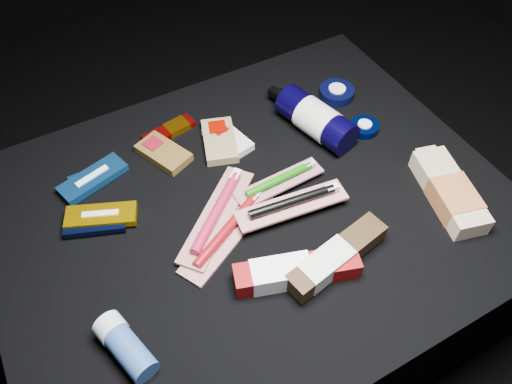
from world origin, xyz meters
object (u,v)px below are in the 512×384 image
bodywash_bottle (450,193)px  toothpaste_carton_red (291,272)px  deodorant_stick (125,346)px  lotion_bottle (316,119)px

bodywash_bottle → toothpaste_carton_red: bearing=-165.0°
bodywash_bottle → toothpaste_carton_red: (-0.36, -0.00, -0.00)m
toothpaste_carton_red → bodywash_bottle: bearing=18.2°
bodywash_bottle → toothpaste_carton_red: size_ratio=0.97×
deodorant_stick → toothpaste_carton_red: deodorant_stick is taller
lotion_bottle → deodorant_stick: (-0.53, -0.27, -0.01)m
lotion_bottle → toothpaste_carton_red: size_ratio=1.07×
lotion_bottle → toothpaste_carton_red: bearing=-142.8°
lotion_bottle → deodorant_stick: 0.60m
lotion_bottle → bodywash_bottle: size_ratio=1.10×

